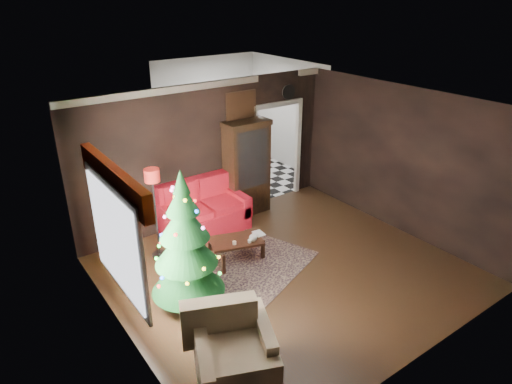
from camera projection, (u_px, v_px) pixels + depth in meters
floor at (287, 272)px, 7.67m from camera, size 5.50×5.50×0.00m
ceiling at (293, 108)px, 6.52m from camera, size 5.50×5.50×0.00m
wall_back at (209, 153)px, 8.94m from camera, size 5.50×0.00×5.50m
wall_front at (428, 270)px, 5.24m from camera, size 5.50×0.00×5.50m
wall_left at (118, 251)px, 5.63m from camera, size 0.00×5.50×5.50m
wall_right at (402, 161)px, 8.56m from camera, size 0.00×5.50×5.50m
doorway at (276, 153)px, 9.99m from camera, size 1.10×0.10×2.10m
left_window at (115, 240)px, 5.78m from camera, size 0.05×1.60×1.40m
valance at (113, 179)px, 5.48m from camera, size 0.12×2.10×0.35m
kitchen_floor at (239, 177)px, 11.53m from camera, size 3.00×3.00×0.00m
kitchen_window at (207, 100)px, 11.91m from camera, size 0.70×0.06×0.70m
rug at (249, 268)px, 7.77m from camera, size 2.63×2.29×0.01m
loveseat at (204, 208)px, 8.77m from camera, size 1.70×0.90×1.00m
curio_cabinet at (247, 170)px, 9.36m from camera, size 0.90×0.45×1.90m
floor_lamp at (156, 214)px, 7.80m from camera, size 0.34×0.34×1.65m
christmas_tree at (185, 242)px, 6.50m from camera, size 1.25×1.25×2.09m
armchair at (235, 350)px, 5.37m from camera, size 1.29×1.29×1.00m
coffee_table at (236, 250)px, 7.92m from camera, size 1.01×0.78×0.40m
teapot at (253, 237)px, 7.76m from camera, size 0.18×0.18×0.14m
cup_a at (234, 243)px, 7.69m from camera, size 0.08×0.08×0.06m
cup_b at (250, 241)px, 7.74m from camera, size 0.08×0.08×0.05m
book at (255, 229)px, 7.93m from camera, size 0.17×0.03×0.23m
wall_clock at (288, 92)px, 9.54m from camera, size 0.32×0.32×0.06m
painting at (241, 106)px, 8.96m from camera, size 0.62×0.05×0.52m
kitchen_counter at (214, 147)px, 12.24m from camera, size 1.80×0.60×0.90m
kitchen_table at (235, 169)px, 11.00m from camera, size 0.70×0.70×0.75m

